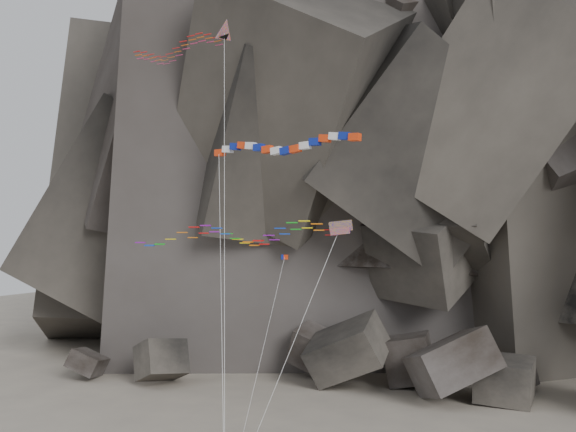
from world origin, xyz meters
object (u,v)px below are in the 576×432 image
(banner_kite, at_px, (281,147))
(pennant_kite, at_px, (273,304))
(delta_kite, at_px, (173,50))
(parafoil_kite, at_px, (228,234))

(banner_kite, bearing_deg, pennant_kite, -133.95)
(delta_kite, xyz_separation_m, pennant_kite, (8.59, -1.44, -18.44))
(delta_kite, height_order, pennant_kite, delta_kite)
(banner_kite, relative_size, pennant_kite, 1.53)
(banner_kite, relative_size, parafoil_kite, 1.33)
(parafoil_kite, relative_size, pennant_kite, 1.15)
(delta_kite, relative_size, parafoil_kite, 1.84)
(delta_kite, bearing_deg, pennant_kite, 7.81)
(delta_kite, bearing_deg, parafoil_kite, -16.51)
(delta_kite, xyz_separation_m, banner_kite, (9.07, -1.15, -7.87))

